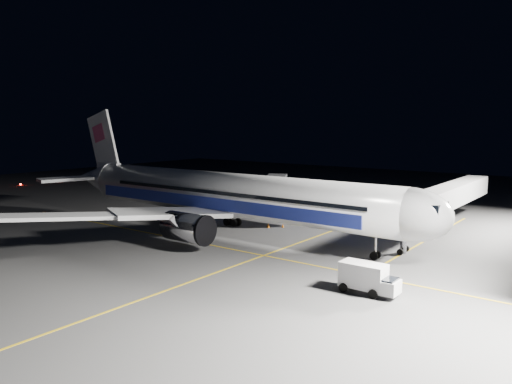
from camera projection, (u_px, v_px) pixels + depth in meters
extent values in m
plane|color=#4C4C4F|center=(229.00, 234.00, 65.81)|extent=(200.00, 200.00, 0.00)
cube|color=gold|center=(293.00, 245.00, 59.86)|extent=(0.25, 80.00, 0.01)
cube|color=gold|center=(198.00, 243.00, 61.06)|extent=(70.00, 0.25, 0.01)
cube|color=gold|center=(420.00, 243.00, 60.64)|extent=(0.25, 40.00, 0.01)
cylinder|color=silver|center=(229.00, 194.00, 65.08)|extent=(48.00, 5.60, 5.60)
ellipsoid|color=silver|center=(409.00, 214.00, 50.80)|extent=(8.96, 5.60, 5.60)
cube|color=black|center=(432.00, 207.00, 49.29)|extent=(2.20, 3.40, 0.90)
cone|color=silver|center=(96.00, 178.00, 81.99)|extent=(9.00, 5.49, 5.49)
cube|color=#202D96|center=(236.00, 198.00, 68.00)|extent=(42.24, 0.25, 1.50)
cube|color=#202D96|center=(209.00, 203.00, 63.60)|extent=(42.24, 0.25, 1.50)
cube|color=silver|center=(251.00, 197.00, 73.12)|extent=(11.36, 15.23, 1.53)
cube|color=silver|center=(171.00, 213.00, 60.45)|extent=(11.36, 15.23, 1.53)
cube|color=silver|center=(272.00, 181.00, 85.87)|extent=(8.57, 13.22, 1.31)
cube|color=silver|center=(52.00, 217.00, 53.41)|extent=(8.57, 13.22, 1.31)
cube|color=silver|center=(124.00, 173.00, 85.77)|extent=(6.20, 9.67, 0.45)
cube|color=silver|center=(69.00, 179.00, 77.53)|extent=(6.20, 9.67, 0.45)
cube|color=white|center=(103.00, 142.00, 79.80)|extent=(7.53, 0.40, 10.28)
cube|color=#E34D84|center=(100.00, 133.00, 80.09)|extent=(3.22, 0.55, 3.22)
cylinder|color=#B7B7BF|center=(275.00, 207.00, 71.87)|extent=(5.60, 3.40, 3.40)
cylinder|color=#B7B7BF|center=(187.00, 228.00, 57.62)|extent=(5.60, 3.40, 3.40)
cylinder|color=#9999A0|center=(376.00, 248.00, 53.44)|extent=(0.26, 0.26, 2.50)
cylinder|color=black|center=(375.00, 255.00, 53.55)|extent=(0.90, 0.70, 0.90)
cylinder|color=#9999A0|center=(232.00, 217.00, 70.83)|extent=(0.26, 0.26, 2.50)
cylinder|color=#9999A0|center=(190.00, 227.00, 64.02)|extent=(0.26, 0.26, 2.50)
cylinder|color=black|center=(232.00, 222.00, 70.92)|extent=(1.10, 1.60, 1.10)
cylinder|color=black|center=(190.00, 233.00, 64.11)|extent=(1.10, 1.60, 1.10)
cube|color=#B2B2B7|center=(447.00, 196.00, 67.96)|extent=(3.00, 33.90, 2.80)
cube|color=#B2B2B7|center=(405.00, 213.00, 55.41)|extent=(3.60, 3.20, 3.40)
cylinder|color=#9999A0|center=(404.00, 240.00, 55.83)|extent=(0.70, 0.70, 3.10)
cylinder|color=black|center=(400.00, 252.00, 55.29)|extent=(0.70, 0.30, 0.70)
cylinder|color=black|center=(406.00, 249.00, 56.71)|extent=(0.70, 0.30, 0.70)
sphere|color=#FF140A|center=(21.00, 184.00, 116.53)|extent=(0.44, 0.44, 0.44)
sphere|color=#FF140A|center=(60.00, 180.00, 124.45)|extent=(0.44, 0.44, 0.44)
sphere|color=#FF140A|center=(94.00, 177.00, 132.37)|extent=(0.44, 0.44, 0.44)
cube|color=silver|center=(363.00, 275.00, 43.05)|extent=(3.92, 1.97, 2.15)
cube|color=silver|center=(389.00, 287.00, 41.74)|extent=(1.57, 1.86, 1.17)
cube|color=black|center=(389.00, 281.00, 41.67)|extent=(1.18, 1.67, 0.49)
cylinder|color=black|center=(383.00, 288.00, 43.21)|extent=(0.78, 0.25, 0.78)
cylinder|color=black|center=(373.00, 294.00, 41.58)|extent=(0.78, 0.25, 0.78)
cylinder|color=black|center=(354.00, 282.00, 44.83)|extent=(0.78, 0.25, 0.78)
cylinder|color=black|center=(343.00, 288.00, 43.20)|extent=(0.78, 0.25, 0.78)
cube|color=black|center=(319.00, 210.00, 80.30)|extent=(2.46, 1.97, 0.98)
cube|color=black|center=(319.00, 206.00, 80.22)|extent=(1.14, 1.14, 0.54)
sphere|color=#FFF2CC|center=(314.00, 210.00, 80.29)|extent=(0.23, 0.23, 0.23)
sphere|color=#FFF2CC|center=(317.00, 210.00, 79.55)|extent=(0.23, 0.23, 0.23)
cylinder|color=black|center=(326.00, 212.00, 80.11)|extent=(0.57, 0.36, 0.54)
cylinder|color=black|center=(318.00, 213.00, 79.28)|extent=(0.57, 0.36, 0.54)
cylinder|color=black|center=(319.00, 211.00, 81.44)|extent=(0.57, 0.36, 0.54)
cylinder|color=black|center=(312.00, 212.00, 80.60)|extent=(0.57, 0.36, 0.54)
cone|color=#DB6509|center=(247.00, 210.00, 81.61)|extent=(0.45, 0.45, 0.68)
cone|color=#DB6509|center=(268.00, 225.00, 69.62)|extent=(0.45, 0.45, 0.68)
cone|color=#DB6509|center=(283.00, 225.00, 69.88)|extent=(0.36, 0.36, 0.55)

